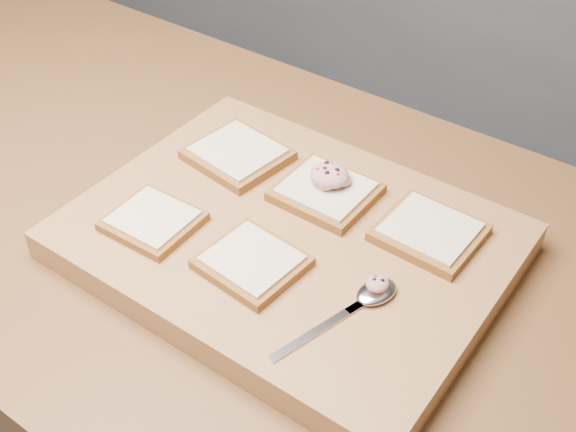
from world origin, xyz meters
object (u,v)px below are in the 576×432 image
(cutting_board, at_px, (288,241))
(tuna_salad_dollop, at_px, (330,175))
(bread_far_center, at_px, (326,192))
(spoon, at_px, (368,297))

(cutting_board, bearing_deg, tuna_salad_dollop, 88.98)
(cutting_board, distance_m, tuna_salad_dollop, 0.11)
(cutting_board, height_order, bread_far_center, bread_far_center)
(bread_far_center, bearing_deg, spoon, -42.04)
(bread_far_center, xyz_separation_m, spoon, (0.15, -0.13, -0.00))
(tuna_salad_dollop, distance_m, spoon, 0.21)
(spoon, bearing_deg, cutting_board, 162.35)
(bread_far_center, relative_size, tuna_salad_dollop, 2.32)
(bread_far_center, relative_size, spoon, 0.69)
(bread_far_center, bearing_deg, cutting_board, -92.10)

